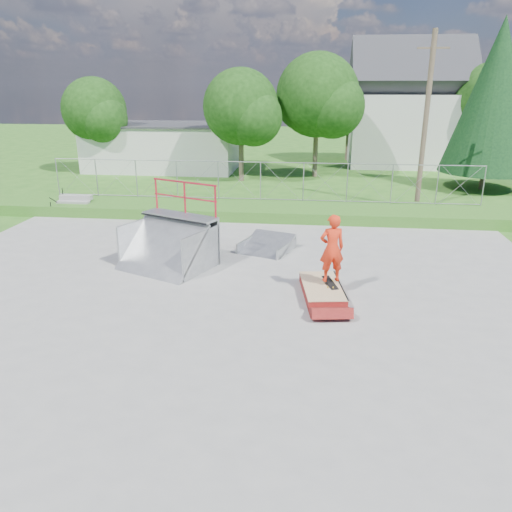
{
  "coord_description": "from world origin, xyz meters",
  "views": [
    {
      "loc": [
        2.48,
        -12.51,
        5.7
      ],
      "look_at": [
        0.94,
        0.69,
        1.1
      ],
      "focal_mm": 35.0,
      "sensor_mm": 36.0,
      "label": 1
    }
  ],
  "objects_px": {
    "grind_box": "(322,291)",
    "flat_bank_ramp": "(266,245)",
    "quarter_pipe": "(165,229)",
    "skater": "(332,251)"
  },
  "relations": [
    {
      "from": "grind_box",
      "to": "flat_bank_ramp",
      "type": "distance_m",
      "value": 4.25
    },
    {
      "from": "grind_box",
      "to": "quarter_pipe",
      "type": "bearing_deg",
      "value": 152.9
    },
    {
      "from": "grind_box",
      "to": "flat_bank_ramp",
      "type": "relative_size",
      "value": 1.35
    },
    {
      "from": "quarter_pipe",
      "to": "skater",
      "type": "height_order",
      "value": "quarter_pipe"
    },
    {
      "from": "quarter_pipe",
      "to": "skater",
      "type": "relative_size",
      "value": 1.39
    },
    {
      "from": "grind_box",
      "to": "flat_bank_ramp",
      "type": "height_order",
      "value": "flat_bank_ramp"
    },
    {
      "from": "grind_box",
      "to": "quarter_pipe",
      "type": "xyz_separation_m",
      "value": [
        -5.01,
        1.71,
        1.17
      ]
    },
    {
      "from": "quarter_pipe",
      "to": "skater",
      "type": "bearing_deg",
      "value": 6.53
    },
    {
      "from": "flat_bank_ramp",
      "to": "grind_box",
      "type": "bearing_deg",
      "value": -42.83
    },
    {
      "from": "skater",
      "to": "quarter_pipe",
      "type": "bearing_deg",
      "value": -33.04
    }
  ]
}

